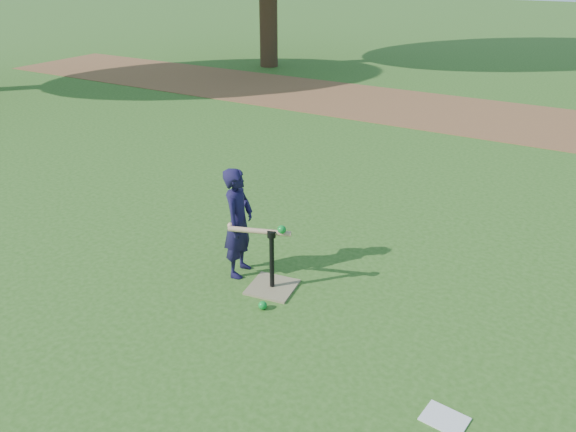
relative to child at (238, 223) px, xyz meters
The scene contains 7 objects.
ground 0.60m from the child, 58.55° to the right, with size 80.00×80.00×0.00m, color #285116.
dirt_strip 7.34m from the child, 89.11° to the left, with size 24.00×3.00×0.01m, color brown.
child is the anchor object (origin of this frame).
wiffle_ball_ground 0.87m from the child, 38.11° to the right, with size 0.08×0.08×0.08m, color #0C8527.
clipboard 2.60m from the child, 21.01° to the right, with size 0.30×0.23×0.01m, color silver.
batting_tee 0.63m from the child, 11.48° to the right, with size 0.49×0.49×0.61m.
swing_action 0.35m from the child, 17.19° to the right, with size 0.62×0.25×0.12m.
Camera 1 is at (2.81, -3.80, 2.94)m, focal length 35.00 mm.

